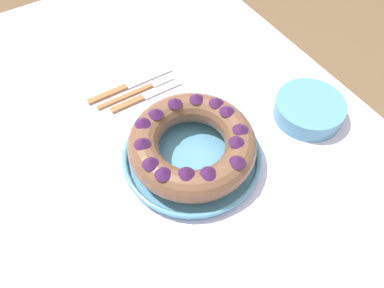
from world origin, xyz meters
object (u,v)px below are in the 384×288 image
at_px(serving_knife, 125,87).
at_px(napkin, 275,274).
at_px(bundt_cake, 192,144).
at_px(serving_dish, 192,156).
at_px(fork, 142,89).
at_px(cake_knife, 142,98).
at_px(side_bowl, 309,109).

height_order(serving_knife, napkin, serving_knife).
distance_m(bundt_cake, napkin, 0.30).
bearing_deg(serving_dish, napkin, -0.75).
xyz_separation_m(serving_dish, bundt_cake, (0.00, -0.00, 0.05)).
relative_size(fork, serving_knife, 0.89).
relative_size(serving_dish, bundt_cake, 1.12).
xyz_separation_m(cake_knife, side_bowl, (0.26, 0.32, 0.02)).
bearing_deg(side_bowl, bundt_cake, -97.28).
bearing_deg(napkin, side_bowl, 129.76).
relative_size(serving_knife, cake_knife, 1.22).
bearing_deg(serving_knife, cake_knife, 24.82).
bearing_deg(serving_knife, napkin, 8.04).
xyz_separation_m(fork, serving_knife, (-0.03, -0.03, 0.00)).
height_order(bundt_cake, fork, bundt_cake).
bearing_deg(serving_dish, fork, 179.23).
distance_m(serving_dish, fork, 0.25).
relative_size(fork, napkin, 1.20).
height_order(bundt_cake, napkin, bundt_cake).
distance_m(bundt_cake, serving_knife, 0.29).
height_order(cake_knife, napkin, cake_knife).
xyz_separation_m(serving_dish, side_bowl, (0.04, 0.31, 0.01)).
height_order(fork, napkin, fork).
bearing_deg(bundt_cake, side_bowl, 82.72).
relative_size(serving_dish, napkin, 1.74).
height_order(serving_dish, bundt_cake, bundt_cake).
relative_size(side_bowl, napkin, 0.94).
height_order(serving_dish, fork, serving_dish).
bearing_deg(serving_knife, serving_dish, 11.52).
bearing_deg(fork, napkin, 1.18).
bearing_deg(napkin, serving_knife, -177.46).
relative_size(bundt_cake, fork, 1.29).
xyz_separation_m(bundt_cake, fork, (-0.25, 0.00, -0.06)).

